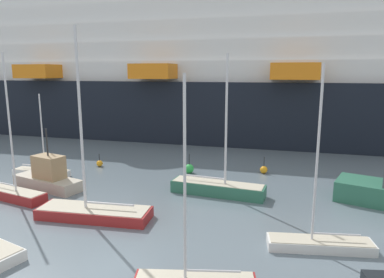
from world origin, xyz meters
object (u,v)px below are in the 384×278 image
at_px(sailboat_2, 218,187).
at_px(sailboat_4, 320,241).
at_px(sailboat_5, 41,172).
at_px(channel_buoy_1, 264,170).
at_px(sailboat_6, 94,210).
at_px(fishing_boat_1, 48,177).
at_px(channel_buoy_2, 100,163).
at_px(cruise_ship, 233,73).
at_px(sailboat_7, 12,192).
at_px(channel_buoy_0, 189,169).

xyz_separation_m(sailboat_2, sailboat_4, (6.29, -6.55, -0.14)).
height_order(sailboat_5, channel_buoy_1, sailboat_5).
relative_size(sailboat_5, channel_buoy_1, 4.68).
height_order(sailboat_4, sailboat_6, sailboat_6).
bearing_deg(fishing_boat_1, sailboat_6, -18.23).
xyz_separation_m(channel_buoy_2, cruise_ship, (9.47, 20.67, 8.27)).
bearing_deg(sailboat_6, cruise_ship, -100.73).
distance_m(sailboat_4, fishing_boat_1, 19.50).
xyz_separation_m(sailboat_7, channel_buoy_2, (1.63, 9.17, -0.21)).
bearing_deg(sailboat_6, fishing_boat_1, -37.22).
bearing_deg(sailboat_2, sailboat_6, -131.52).
relative_size(channel_buoy_0, cruise_ship, 0.01).
relative_size(sailboat_4, sailboat_5, 1.30).
relative_size(sailboat_4, channel_buoy_1, 6.11).
relative_size(sailboat_4, channel_buoy_2, 7.49).
relative_size(sailboat_5, channel_buoy_0, 4.08).
xyz_separation_m(sailboat_4, fishing_boat_1, (-18.91, 4.75, 0.48)).
relative_size(sailboat_7, channel_buoy_1, 6.68).
xyz_separation_m(channel_buoy_0, cruise_ship, (0.82, 20.74, 8.16)).
relative_size(fishing_boat_1, channel_buoy_0, 3.57).
bearing_deg(channel_buoy_2, channel_buoy_1, 5.59).
height_order(channel_buoy_2, cruise_ship, cruise_ship).
xyz_separation_m(fishing_boat_1, cruise_ship, (10.08, 27.27, 7.65)).
distance_m(channel_buoy_0, channel_buoy_1, 6.47).
relative_size(sailboat_5, sailboat_7, 0.70).
bearing_deg(sailboat_7, sailboat_4, 6.00).
xyz_separation_m(sailboat_4, sailboat_5, (-21.56, 7.42, -0.06)).
height_order(sailboat_4, sailboat_5, sailboat_4).
xyz_separation_m(sailboat_2, channel_buoy_1, (2.93, 6.27, -0.24)).
xyz_separation_m(sailboat_2, sailboat_6, (-6.48, -5.89, -0.07)).
bearing_deg(sailboat_2, sailboat_7, -156.07).
xyz_separation_m(channel_buoy_0, channel_buoy_2, (-8.65, 0.07, -0.11)).
bearing_deg(fishing_boat_1, channel_buoy_0, 50.60).
xyz_separation_m(sailboat_2, sailboat_7, (-13.64, -4.36, -0.07)).
relative_size(sailboat_7, fishing_boat_1, 1.63).
distance_m(sailboat_2, channel_buoy_1, 6.92).
height_order(sailboat_2, sailboat_4, sailboat_2).
xyz_separation_m(sailboat_7, cruise_ship, (11.10, 29.83, 8.07)).
bearing_deg(cruise_ship, sailboat_7, -109.03).
bearing_deg(channel_buoy_1, fishing_boat_1, -152.58).
bearing_deg(channel_buoy_1, sailboat_7, -147.33).
height_order(fishing_boat_1, channel_buoy_0, fishing_boat_1).
relative_size(sailboat_2, sailboat_6, 0.88).
distance_m(sailboat_7, channel_buoy_1, 19.69).
relative_size(channel_buoy_0, channel_buoy_2, 1.41).
relative_size(sailboat_2, cruise_ship, 0.07).
bearing_deg(channel_buoy_1, channel_buoy_2, -174.41).
height_order(channel_buoy_0, channel_buoy_1, channel_buoy_0).
bearing_deg(sailboat_7, cruise_ship, 81.87).
bearing_deg(sailboat_6, sailboat_7, -15.65).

